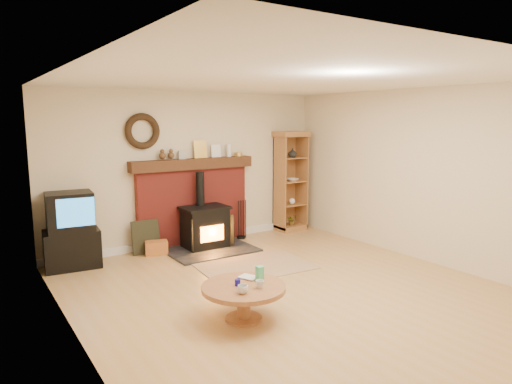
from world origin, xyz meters
TOP-DOWN VIEW (x-y plane):
  - ground at (0.00, 0.00)m, footprint 5.50×5.50m
  - room_shell at (-0.02, 0.09)m, footprint 5.02×5.52m
  - chimney_breast at (0.00, 2.67)m, footprint 2.20×0.22m
  - wood_stove at (0.02, 2.27)m, footprint 1.40×1.00m
  - area_rug at (0.19, 1.03)m, footprint 1.69×1.23m
  - tv_unit at (-2.05, 2.47)m, footprint 0.81×0.60m
  - curio_cabinet at (2.00, 2.55)m, footprint 0.61×0.44m
  - firelog_box at (-0.80, 2.40)m, footprint 0.40×0.31m
  - leaning_painting at (-0.91, 2.55)m, footprint 0.45×0.12m
  - fire_tools at (0.86, 2.50)m, footprint 0.19×0.16m
  - coffee_table at (-0.91, -0.41)m, footprint 0.91×0.91m

SIDE VIEW (x-z plane):
  - ground at x=0.00m, z-range 0.00..0.00m
  - area_rug at x=0.19m, z-range 0.00..0.01m
  - firelog_box at x=-0.80m, z-range 0.00..0.22m
  - fire_tools at x=0.86m, z-range -0.19..0.51m
  - leaning_painting at x=-0.91m, z-range 0.00..0.54m
  - coffee_table at x=-0.91m, z-range 0.04..0.59m
  - wood_stove at x=0.02m, z-range -0.29..0.98m
  - tv_unit at x=-2.05m, z-range -0.02..1.08m
  - chimney_breast at x=0.00m, z-range -0.09..1.69m
  - curio_cabinet at x=2.00m, z-range 0.00..1.91m
  - room_shell at x=-0.02m, z-range 0.41..3.02m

